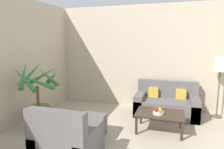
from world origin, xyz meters
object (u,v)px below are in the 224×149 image
(fruit_bowl, at_px, (158,113))
(armchair, at_px, (67,142))
(coffee_table, at_px, (160,115))
(ottoman, at_px, (88,127))
(sofa_loveseat, at_px, (166,104))
(potted_palm, at_px, (39,104))
(orange_fruit, at_px, (160,109))
(floor_lamp, at_px, (221,68))
(apple_green, at_px, (160,111))
(apple_red, at_px, (156,109))

(fruit_bowl, xyz_separation_m, armchair, (-1.21, -1.33, -0.12))
(coffee_table, bearing_deg, ottoman, -152.88)
(sofa_loveseat, relative_size, coffee_table, 1.59)
(potted_palm, relative_size, orange_fruit, 19.08)
(coffee_table, relative_size, armchair, 1.05)
(coffee_table, distance_m, fruit_bowl, 0.11)
(fruit_bowl, bearing_deg, armchair, -132.47)
(floor_lamp, height_order, armchair, floor_lamp)
(sofa_loveseat, xyz_separation_m, apple_green, (-0.06, -1.11, 0.21))
(ottoman, bearing_deg, floor_lamp, 36.46)
(floor_lamp, bearing_deg, ottoman, -143.54)
(potted_palm, xyz_separation_m, floor_lamp, (3.61, 1.74, 0.67))
(floor_lamp, relative_size, apple_red, 17.15)
(sofa_loveseat, distance_m, coffee_table, 0.99)
(coffee_table, relative_size, fruit_bowl, 4.24)
(coffee_table, distance_m, apple_green, 0.19)
(potted_palm, distance_m, floor_lamp, 4.06)
(sofa_loveseat, height_order, armchair, armchair)
(floor_lamp, height_order, apple_green, floor_lamp)
(potted_palm, xyz_separation_m, armchair, (1.15, -0.86, -0.21))
(sofa_loveseat, distance_m, floor_lamp, 1.47)
(apple_red, relative_size, orange_fruit, 1.14)
(floor_lamp, height_order, coffee_table, floor_lamp)
(potted_palm, relative_size, fruit_bowl, 6.39)
(coffee_table, xyz_separation_m, armchair, (-1.23, -1.41, -0.05))
(coffee_table, distance_m, ottoman, 1.41)
(potted_palm, bearing_deg, armchair, -36.90)
(apple_green, bearing_deg, fruit_bowl, 130.02)
(fruit_bowl, bearing_deg, orange_fruit, 71.99)
(potted_palm, height_order, armchair, potted_palm)
(coffee_table, bearing_deg, potted_palm, -166.94)
(apple_green, distance_m, orange_fruit, 0.10)
(armchair, bearing_deg, apple_red, 48.59)
(potted_palm, xyz_separation_m, apple_red, (2.31, 0.46, -0.02))
(coffee_table, distance_m, orange_fruit, 0.14)
(orange_fruit, height_order, armchair, armchair)
(potted_palm, relative_size, armchair, 1.58)
(coffee_table, bearing_deg, orange_fruit, -96.15)
(apple_red, relative_size, apple_green, 1.10)
(floor_lamp, relative_size, ottoman, 2.40)
(fruit_bowl, bearing_deg, floor_lamp, 45.66)
(armchair, bearing_deg, potted_palm, 143.10)
(floor_lamp, distance_m, apple_red, 1.95)
(sofa_loveseat, bearing_deg, ottoman, -129.45)
(apple_green, height_order, ottoman, apple_green)
(apple_green, bearing_deg, ottoman, -158.17)
(apple_red, bearing_deg, orange_fruit, 41.01)
(fruit_bowl, height_order, orange_fruit, orange_fruit)
(potted_palm, height_order, coffee_table, potted_palm)
(sofa_loveseat, relative_size, apple_red, 17.64)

